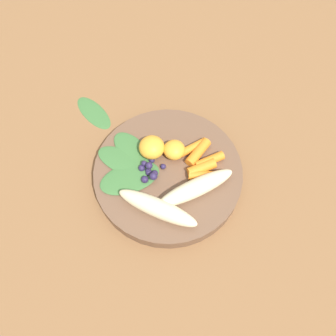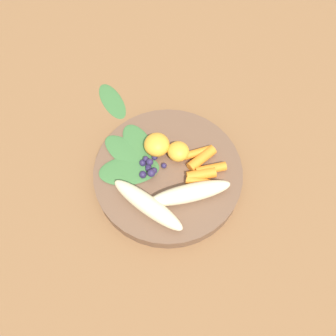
% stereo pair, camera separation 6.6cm
% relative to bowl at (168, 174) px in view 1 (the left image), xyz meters
% --- Properties ---
extents(ground_plane, '(2.40, 2.40, 0.00)m').
position_rel_bowl_xyz_m(ground_plane, '(0.00, 0.00, -0.01)').
color(ground_plane, brown).
extents(bowl, '(0.27, 0.27, 0.03)m').
position_rel_bowl_xyz_m(bowl, '(0.00, 0.00, 0.00)').
color(bowl, brown).
rests_on(bowl, ground_plane).
extents(banana_peeled_left, '(0.14, 0.10, 0.03)m').
position_rel_bowl_xyz_m(banana_peeled_left, '(0.01, 0.06, 0.03)').
color(banana_peeled_left, beige).
rests_on(banana_peeled_left, bowl).
extents(banana_peeled_right, '(0.05, 0.15, 0.03)m').
position_rel_bowl_xyz_m(banana_peeled_right, '(0.08, 0.03, 0.03)').
color(banana_peeled_right, beige).
rests_on(banana_peeled_right, bowl).
extents(orange_segment_near, '(0.05, 0.05, 0.04)m').
position_rel_bowl_xyz_m(orange_segment_near, '(-0.02, -0.05, 0.03)').
color(orange_segment_near, '#F4A833').
rests_on(orange_segment_near, bowl).
extents(orange_segment_far, '(0.04, 0.04, 0.03)m').
position_rel_bowl_xyz_m(orange_segment_far, '(-0.04, -0.01, 0.03)').
color(orange_segment_far, '#F4A833').
rests_on(orange_segment_far, bowl).
extents(carrot_front, '(0.04, 0.06, 0.02)m').
position_rel_bowl_xyz_m(carrot_front, '(-0.02, 0.06, 0.02)').
color(carrot_front, orange).
rests_on(carrot_front, bowl).
extents(carrot_mid_left, '(0.05, 0.05, 0.02)m').
position_rel_bowl_xyz_m(carrot_mid_left, '(-0.03, 0.05, 0.02)').
color(carrot_mid_left, orange).
rests_on(carrot_mid_left, bowl).
extents(carrot_mid_right, '(0.06, 0.04, 0.02)m').
position_rel_bowl_xyz_m(carrot_mid_right, '(-0.05, 0.06, 0.02)').
color(carrot_mid_right, orange).
rests_on(carrot_mid_right, bowl).
extents(carrot_rear, '(0.06, 0.02, 0.02)m').
position_rel_bowl_xyz_m(carrot_rear, '(-0.06, 0.03, 0.02)').
color(carrot_rear, orange).
rests_on(carrot_rear, bowl).
extents(carrot_small, '(0.06, 0.04, 0.01)m').
position_rel_bowl_xyz_m(carrot_small, '(-0.06, 0.02, 0.02)').
color(carrot_small, orange).
rests_on(carrot_small, bowl).
extents(blueberry_pile, '(0.06, 0.04, 0.03)m').
position_rel_bowl_xyz_m(blueberry_pile, '(0.02, -0.03, 0.02)').
color(blueberry_pile, '#2D234C').
rests_on(blueberry_pile, bowl).
extents(kale_leaf_left, '(0.07, 0.11, 0.01)m').
position_rel_bowl_xyz_m(kale_leaf_left, '(-0.00, -0.08, 0.02)').
color(kale_leaf_left, '#3D7038').
rests_on(kale_leaf_left, bowl).
extents(kale_leaf_right, '(0.05, 0.11, 0.01)m').
position_rel_bowl_xyz_m(kale_leaf_right, '(0.03, -0.08, 0.02)').
color(kale_leaf_right, '#3D7038').
rests_on(kale_leaf_right, bowl).
extents(kale_leaf_rear, '(0.12, 0.12, 0.01)m').
position_rel_bowl_xyz_m(kale_leaf_rear, '(0.05, -0.05, 0.02)').
color(kale_leaf_rear, '#3D7038').
rests_on(kale_leaf_rear, bowl).
extents(kale_leaf_stray, '(0.07, 0.11, 0.01)m').
position_rel_bowl_xyz_m(kale_leaf_stray, '(-0.04, -0.21, -0.01)').
color(kale_leaf_stray, '#3D7038').
rests_on(kale_leaf_stray, ground_plane).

